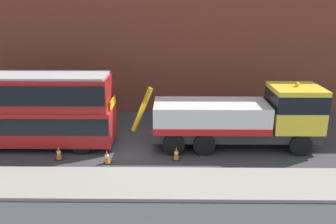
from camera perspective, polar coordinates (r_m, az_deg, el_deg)
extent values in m
plane|color=#38383D|center=(19.38, -5.79, -5.72)|extent=(120.00, 120.00, 0.00)
cube|color=gray|center=(15.61, -7.50, -11.57)|extent=(60.00, 2.80, 0.15)
cube|color=#2D2D2D|center=(19.33, 10.75, -3.27)|extent=(9.01, 2.23, 0.55)
cube|color=yellow|center=(19.71, 20.19, 0.71)|extent=(2.61, 2.61, 2.30)
cube|color=black|center=(19.59, 20.32, 1.97)|extent=(2.63, 2.63, 0.90)
cube|color=silver|center=(18.82, 7.02, -0.52)|extent=(6.11, 2.61, 1.40)
cube|color=red|center=(18.99, 6.97, -2.01)|extent=(6.11, 2.67, 0.36)
cylinder|color=#B79914|center=(18.67, -4.33, 0.38)|extent=(1.23, 0.28, 2.52)
sphere|color=orange|center=(19.40, 20.58, 4.30)|extent=(0.24, 0.24, 0.24)
cylinder|color=black|center=(21.25, 19.00, -2.80)|extent=(1.16, 0.34, 1.16)
cylinder|color=black|center=(19.31, 20.99, -5.09)|extent=(1.16, 0.34, 1.16)
cylinder|color=black|center=(20.23, 5.43, -2.90)|extent=(1.16, 0.34, 1.16)
cylinder|color=black|center=(18.18, 6.00, -5.36)|extent=(1.16, 0.34, 1.16)
cylinder|color=black|center=(20.16, 0.89, -2.90)|extent=(1.16, 0.34, 1.16)
cylinder|color=black|center=(18.10, 0.93, -5.37)|extent=(1.16, 0.34, 1.16)
cube|color=#AD1E1E|center=(20.79, -24.11, -1.79)|extent=(11.01, 2.53, 1.90)
cube|color=#AD1E1E|center=(20.31, -24.74, 3.01)|extent=(10.79, 2.43, 1.70)
cube|color=black|center=(20.71, -24.20, -1.13)|extent=(10.90, 2.58, 0.90)
cube|color=black|center=(20.29, -24.78, 3.29)|extent=(10.68, 2.57, 1.00)
cube|color=#B2B2B2|center=(20.13, -25.07, 5.52)|extent=(10.57, 2.32, 0.12)
cube|color=yellow|center=(18.78, -9.10, 1.61)|extent=(0.06, 1.50, 0.44)
cylinder|color=black|center=(20.73, -12.78, -2.94)|extent=(1.04, 0.30, 1.04)
cylinder|color=black|center=(18.79, -14.23, -5.25)|extent=(1.04, 0.30, 1.04)
cone|color=orange|center=(18.52, -17.61, -6.43)|extent=(0.32, 0.32, 0.72)
cylinder|color=white|center=(18.51, -17.62, -6.33)|extent=(0.21, 0.21, 0.10)
cube|color=black|center=(18.66, -17.51, -7.39)|extent=(0.36, 0.36, 0.04)
cone|color=orange|center=(17.50, -10.05, -7.27)|extent=(0.32, 0.32, 0.72)
cylinder|color=white|center=(17.49, -10.05, -7.17)|extent=(0.21, 0.21, 0.10)
cube|color=black|center=(17.65, -9.99, -8.28)|extent=(0.36, 0.36, 0.04)
cone|color=orange|center=(17.60, 1.39, -6.85)|extent=(0.32, 0.32, 0.72)
cylinder|color=white|center=(17.58, 1.39, -6.74)|extent=(0.21, 0.21, 0.10)
cube|color=black|center=(17.74, 1.38, -7.84)|extent=(0.36, 0.36, 0.04)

